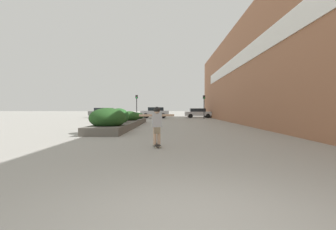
{
  "coord_description": "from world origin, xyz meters",
  "views": [
    {
      "loc": [
        -0.3,
        -3.03,
        1.34
      ],
      "look_at": [
        -0.5,
        16.25,
        0.88
      ],
      "focal_mm": 28.0,
      "sensor_mm": 36.0,
      "label": 1
    }
  ],
  "objects": [
    {
      "name": "building_wall_right",
      "position": [
        5.93,
        19.71,
        4.55
      ],
      "size": [
        0.67,
        46.08,
        9.08
      ],
      "color": "#9E6647",
      "rests_on": "ground_plane"
    },
    {
      "name": "car_leftmost",
      "position": [
        11.55,
        34.88,
        0.85
      ],
      "size": [
        4.79,
        1.91,
        1.63
      ],
      "rotation": [
        0.0,
        0.0,
        -1.57
      ],
      "color": "navy",
      "rests_on": "ground_plane"
    },
    {
      "name": "ground_plane",
      "position": [
        0.0,
        0.0,
        0.0
      ],
      "size": [
        300.0,
        300.0,
        0.0
      ],
      "primitive_type": "plane",
      "color": "#A3A099"
    },
    {
      "name": "planter_box",
      "position": [
        -3.75,
        16.04,
        0.5
      ],
      "size": [
        2.08,
        14.14,
        1.39
      ],
      "color": "#605B54",
      "rests_on": "ground_plane"
    },
    {
      "name": "skateboard",
      "position": [
        -0.78,
        6.09,
        0.07
      ],
      "size": [
        0.33,
        0.76,
        0.1
      ],
      "rotation": [
        0.0,
        0.0,
        0.21
      ],
      "color": "black",
      "rests_on": "ground_plane"
    },
    {
      "name": "traffic_light_left",
      "position": [
        -4.77,
        31.37,
        2.18
      ],
      "size": [
        0.28,
        0.3,
        3.16
      ],
      "color": "black",
      "rests_on": "ground_plane"
    },
    {
      "name": "car_center_left",
      "position": [
        -10.34,
        36.64,
        0.79
      ],
      "size": [
        4.65,
        1.93,
        1.48
      ],
      "rotation": [
        0.0,
        0.0,
        -1.57
      ],
      "color": "slate",
      "rests_on": "ground_plane"
    },
    {
      "name": "traffic_light_right",
      "position": [
        4.13,
        31.73,
        2.16
      ],
      "size": [
        0.28,
        0.3,
        3.13
      ],
      "color": "black",
      "rests_on": "ground_plane"
    },
    {
      "name": "skateboarder",
      "position": [
        -0.78,
        6.09,
        0.89
      ],
      "size": [
        1.22,
        0.34,
        1.32
      ],
      "rotation": [
        0.0,
        0.0,
        0.21
      ],
      "color": "tan",
      "rests_on": "skateboard"
    },
    {
      "name": "car_center_right",
      "position": [
        3.82,
        35.81,
        0.74
      ],
      "size": [
        4.06,
        2.01,
        1.4
      ],
      "rotation": [
        0.0,
        0.0,
        -1.57
      ],
      "color": "#BCBCC1",
      "rests_on": "ground_plane"
    },
    {
      "name": "car_rightmost",
      "position": [
        -2.52,
        34.34,
        0.83
      ],
      "size": [
        3.97,
        1.92,
        1.55
      ],
      "rotation": [
        0.0,
        0.0,
        1.57
      ],
      "color": "#BCBCC1",
      "rests_on": "ground_plane"
    }
  ]
}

